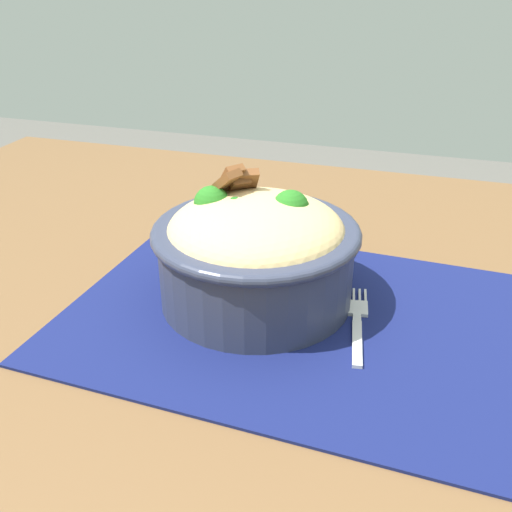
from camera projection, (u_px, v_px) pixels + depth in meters
table at (304, 364)px, 0.61m from camera, size 1.36×0.95×0.73m
placemat at (294, 319)px, 0.58m from camera, size 0.46×0.35×0.00m
bowl at (256, 248)px, 0.59m from camera, size 0.25×0.25×0.14m
fork at (357, 321)px, 0.57m from camera, size 0.03×0.13×0.00m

